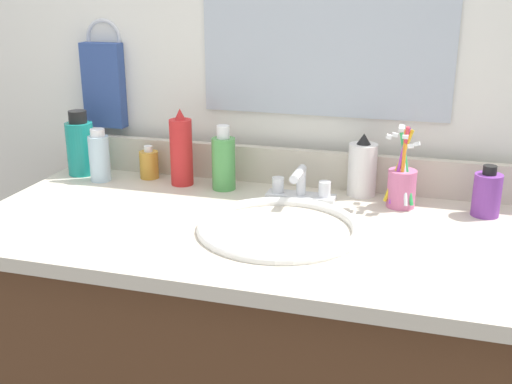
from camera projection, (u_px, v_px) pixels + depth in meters
The scene contains 15 objects.
countertop at pixel (245, 229), 1.33m from camera, with size 1.16×0.59×0.03m, color beige.
backsplash at pixel (278, 166), 1.57m from camera, with size 1.16×0.02×0.09m, color beige.
back_wall at pixel (283, 239), 1.70m from camera, with size 2.26×0.04×1.30m, color white.
towel_ring at pixel (104, 38), 1.64m from camera, with size 0.10×0.10×0.01m, color silver.
hand_towel at pixel (104, 85), 1.66m from camera, with size 0.11×0.04×0.22m, color #334C8C.
sink_basin at pixel (280, 244), 1.30m from camera, with size 0.34×0.34×0.11m.
faucet at pixel (300, 188), 1.45m from camera, with size 0.16×0.10×0.08m.
bottle_mouthwash_teal at pixel (80, 146), 1.63m from camera, with size 0.07×0.07×0.17m.
bottle_oil_amber at pixel (149, 164), 1.61m from camera, with size 0.05×0.05×0.08m.
bottle_lotion_white at pixel (362, 168), 1.48m from camera, with size 0.07×0.07×0.15m.
bottle_gel_clear at pixel (99, 157), 1.58m from camera, with size 0.05×0.05×0.13m.
bottle_toner_green at pixel (224, 162), 1.52m from camera, with size 0.06×0.06×0.16m.
bottle_spray_red at pixel (181, 151), 1.55m from camera, with size 0.06×0.06×0.19m.
bottle_cream_purple at pixel (487, 194), 1.35m from camera, with size 0.06×0.06×0.11m.
cup_pink at pixel (402, 184), 1.40m from camera, with size 0.07×0.09×0.19m.
Camera 1 is at (0.37, -1.18, 1.32)m, focal length 44.28 mm.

